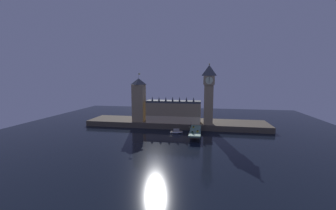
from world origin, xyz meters
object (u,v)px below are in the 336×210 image
at_px(street_lamp_mid, 201,126).
at_px(pedestrian_near_rail, 190,132).
at_px(car_southbound_lead, 198,131).
at_px(clock_tower, 209,93).
at_px(car_northbound_trail, 192,132).
at_px(street_lamp_far, 191,123).
at_px(car_northbound_lead, 194,127).
at_px(boat_upstream, 176,132).
at_px(street_lamp_near, 189,129).
at_px(victoria_tower, 139,100).
at_px(pedestrian_mid_walk, 200,130).

bearing_deg(street_lamp_mid, pedestrian_near_rail, -129.22).
height_order(car_southbound_lead, pedestrian_near_rail, pedestrian_near_rail).
xyz_separation_m(clock_tower, car_northbound_trail, (-15.60, -42.60, -35.73)).
bearing_deg(pedestrian_near_rail, street_lamp_far, 90.84).
relative_size(car_northbound_lead, car_southbound_lead, 0.91).
distance_m(car_northbound_trail, boat_upstream, 26.74).
bearing_deg(car_northbound_lead, street_lamp_near, -96.42).
relative_size(car_northbound_trail, street_lamp_near, 0.63).
distance_m(car_northbound_lead, street_lamp_near, 25.67).
bearing_deg(victoria_tower, pedestrian_mid_walk, -25.61).
bearing_deg(boat_upstream, car_northbound_trail, -46.17).
xyz_separation_m(car_northbound_trail, street_lamp_mid, (7.73, 11.00, 3.39)).
bearing_deg(victoria_tower, street_lamp_near, -36.49).
xyz_separation_m(pedestrian_mid_walk, street_lamp_near, (-10.17, -12.09, 3.25)).
height_order(pedestrian_mid_walk, street_lamp_far, street_lamp_far).
xyz_separation_m(pedestrian_near_rail, street_lamp_far, (-0.40, 27.19, 3.23)).
xyz_separation_m(car_northbound_lead, car_northbound_trail, (-0.00, -21.54, -0.04)).
distance_m(pedestrian_mid_walk, boat_upstream, 28.15).
bearing_deg(street_lamp_near, clock_tower, 68.29).
height_order(clock_tower, boat_upstream, clock_tower).
height_order(car_northbound_lead, car_southbound_lead, car_southbound_lead).
bearing_deg(car_southbound_lead, car_northbound_lead, 105.51).
bearing_deg(car_southbound_lead, street_lamp_far, 109.54).
bearing_deg(car_northbound_lead, car_northbound_trail, -90.00).
bearing_deg(car_northbound_trail, street_lamp_near, -127.42).
distance_m(car_northbound_lead, street_lamp_mid, 13.50).
xyz_separation_m(car_southbound_lead, pedestrian_near_rail, (-7.33, -5.40, 0.29)).
relative_size(car_southbound_lead, street_lamp_far, 0.70).
xyz_separation_m(victoria_tower, car_northbound_trail, (68.04, -44.50, -25.69)).
bearing_deg(clock_tower, street_lamp_mid, -103.99).
relative_size(pedestrian_mid_walk, street_lamp_far, 0.27).
relative_size(car_northbound_lead, car_northbound_trail, 1.01).
bearing_deg(street_lamp_near, street_lamp_mid, 54.31).
bearing_deg(car_northbound_trail, clock_tower, 69.89).
bearing_deg(street_lamp_far, car_northbound_lead, -55.77).
xyz_separation_m(clock_tower, pedestrian_near_rail, (-18.05, -44.07, -35.40)).
xyz_separation_m(car_southbound_lead, street_lamp_mid, (2.84, 7.06, 3.35)).
xyz_separation_m(victoria_tower, street_lamp_near, (65.20, -48.22, -22.09)).
relative_size(car_northbound_trail, street_lamp_mid, 0.66).
relative_size(clock_tower, street_lamp_far, 10.31).
relative_size(pedestrian_near_rail, boat_upstream, 0.12).
xyz_separation_m(pedestrian_near_rail, boat_upstream, (-15.68, 20.34, -5.82)).
height_order(car_northbound_trail, pedestrian_near_rail, pedestrian_near_rail).
bearing_deg(boat_upstream, clock_tower, 35.12).
relative_size(car_northbound_lead, boat_upstream, 0.29).
distance_m(clock_tower, boat_upstream, 58.31).
bearing_deg(car_southbound_lead, boat_upstream, 147.01).
bearing_deg(boat_upstream, pedestrian_mid_walk, -22.43).
xyz_separation_m(car_northbound_lead, street_lamp_near, (-2.84, -25.26, 3.56)).
xyz_separation_m(clock_tower, boat_upstream, (-33.73, -23.72, -41.22)).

